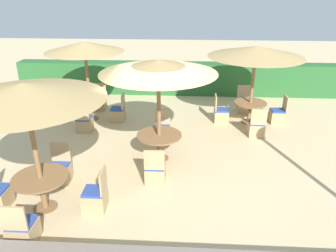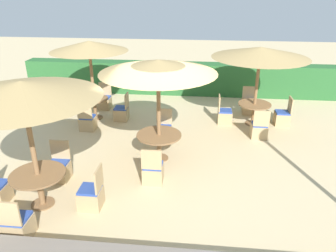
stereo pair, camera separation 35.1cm
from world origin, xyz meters
name	(u,v)px [view 1 (the left image)]	position (x,y,z in m)	size (l,w,h in m)	color
ground_plane	(167,168)	(0.00, 0.00, 0.00)	(40.00, 40.00, 0.00)	#D1BA8C
hedge_row	(176,78)	(0.00, 6.08, 0.64)	(13.00, 0.70, 1.29)	#28602D
parasol_back_left	(84,47)	(-2.76, 3.07, 2.44)	(2.47, 2.47, 2.62)	olive
round_table_back_left	(90,105)	(-2.76, 3.07, 0.53)	(0.94, 0.94, 0.71)	olive
patio_chair_back_left_south	(84,123)	(-2.70, 2.11, 0.26)	(0.46, 0.46, 0.93)	tan
patio_chair_back_left_north	(99,102)	(-2.71, 4.04, 0.26)	(0.46, 0.46, 0.93)	tan
patio_chair_back_left_east	(118,113)	(-1.82, 3.01, 0.26)	(0.46, 0.46, 0.93)	tan
parasol_front_left	(24,92)	(-2.42, -1.71, 2.51)	(2.91, 2.91, 2.69)	olive
round_table_front_left	(41,183)	(-2.42, -1.71, 0.60)	(1.11, 1.11, 0.75)	olive
patio_chair_front_left_south	(22,231)	(-2.40, -2.70, 0.26)	(0.46, 0.46, 0.93)	tan
patio_chair_front_left_north	(60,172)	(-2.44, -0.74, 0.26)	(0.46, 0.46, 0.93)	tan
patio_chair_front_left_east	(95,198)	(-1.36, -1.67, 0.26)	(0.46, 0.46, 0.93)	tan
parasol_center	(158,67)	(-0.22, 0.48, 2.47)	(2.84, 2.84, 2.64)	olive
round_table_center	(159,139)	(-0.22, 0.48, 0.57)	(1.16, 1.16, 0.71)	olive
patio_chair_center_north	(162,132)	(-0.23, 1.57, 0.26)	(0.46, 0.46, 0.93)	tan
patio_chair_center_south	(155,172)	(-0.22, -0.62, 0.26)	(0.46, 0.46, 0.93)	tan
parasol_back_right	(256,52)	(2.55, 3.09, 2.35)	(2.95, 2.95, 2.52)	olive
round_table_back_right	(250,107)	(2.55, 3.09, 0.56)	(1.05, 1.05, 0.71)	olive
patio_chair_back_right_east	(278,115)	(3.50, 3.15, 0.26)	(0.46, 0.46, 0.93)	tan
patio_chair_back_right_west	(221,114)	(1.61, 3.10, 0.26)	(0.46, 0.46, 0.93)	tan
patio_chair_back_right_north	(244,105)	(2.52, 4.07, 0.26)	(0.46, 0.46, 0.93)	tan
patio_chair_back_right_south	(256,128)	(2.59, 2.07, 0.26)	(0.46, 0.46, 0.93)	tan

